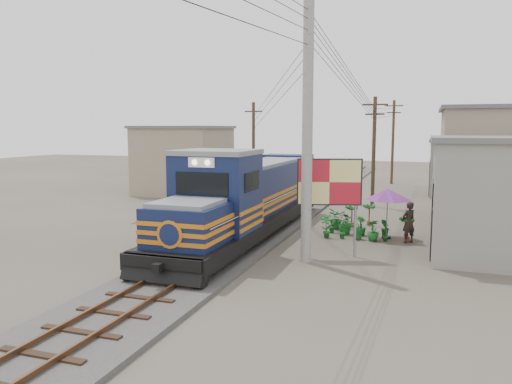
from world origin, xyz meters
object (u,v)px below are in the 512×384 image
(market_umbrella, at_px, (388,195))
(vendor, at_px, (409,222))
(billboard, at_px, (329,184))
(locomotive, at_px, (249,199))

(market_umbrella, distance_m, vendor, 1.60)
(vendor, bearing_deg, billboard, 6.58)
(locomotive, bearing_deg, vendor, 9.07)
(market_umbrella, height_order, vendor, market_umbrella)
(market_umbrella, bearing_deg, locomotive, -163.98)
(market_umbrella, relative_size, vendor, 1.45)
(billboard, xyz_separation_m, market_umbrella, (1.92, 4.13, -0.84))
(locomotive, distance_m, vendor, 7.20)
(locomotive, height_order, vendor, locomotive)
(locomotive, height_order, billboard, locomotive)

